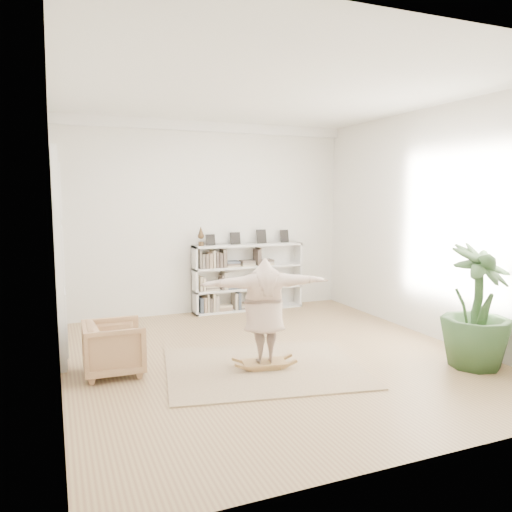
{
  "coord_description": "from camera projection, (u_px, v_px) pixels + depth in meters",
  "views": [
    {
      "loc": [
        -2.77,
        -6.17,
        2.24
      ],
      "look_at": [
        -0.07,
        0.4,
        1.38
      ],
      "focal_mm": 35.0,
      "sensor_mm": 36.0,
      "label": 1
    }
  ],
  "objects": [
    {
      "name": "bookshelf",
      "position": [
        248.0,
        278.0,
        9.77
      ],
      "size": [
        2.2,
        0.35,
        1.64
      ],
      "color": "silver",
      "rests_on": "floor"
    },
    {
      "name": "floor",
      "position": [
        272.0,
        356.0,
        6.98
      ],
      "size": [
        6.0,
        6.0,
        0.0
      ],
      "primitive_type": "plane",
      "color": "#8E6949",
      "rests_on": "ground"
    },
    {
      "name": "armchair",
      "position": [
        114.0,
        348.0,
        6.26
      ],
      "size": [
        0.75,
        0.73,
        0.67
      ],
      "primitive_type": "imported",
      "rotation": [
        0.0,
        0.0,
        1.55
      ],
      "color": "tan",
      "rests_on": "floor"
    },
    {
      "name": "rug",
      "position": [
        264.0,
        368.0,
        6.48
      ],
      "size": [
        2.83,
        2.43,
        0.02
      ],
      "primitive_type": "cube",
      "rotation": [
        0.0,
        0.0,
        -0.19
      ],
      "color": "tan",
      "rests_on": "floor"
    },
    {
      "name": "rocker_board",
      "position": [
        264.0,
        363.0,
        6.47
      ],
      "size": [
        0.61,
        0.43,
        0.12
      ],
      "rotation": [
        0.0,
        0.0,
        -0.19
      ],
      "color": "olive",
      "rests_on": "rug"
    },
    {
      "name": "doors",
      "position": [
        58.0,
        256.0,
        6.99
      ],
      "size": [
        0.09,
        1.78,
        2.92
      ],
      "color": "white",
      "rests_on": "floor"
    },
    {
      "name": "person",
      "position": [
        264.0,
        307.0,
        6.38
      ],
      "size": [
        1.72,
        0.75,
        1.35
      ],
      "primitive_type": "imported",
      "rotation": [
        0.0,
        0.0,
        2.96
      ],
      "color": "#C5A794",
      "rests_on": "rocker_board"
    },
    {
      "name": "houseplant",
      "position": [
        477.0,
        307.0,
        6.47
      ],
      "size": [
        1.1,
        1.1,
        1.61
      ],
      "primitive_type": "imported",
      "rotation": [
        0.0,
        0.0,
        0.26
      ],
      "color": "#2F4E27",
      "rests_on": "floor"
    },
    {
      "name": "room_shell",
      "position": [
        208.0,
        127.0,
        9.26
      ],
      "size": [
        6.0,
        6.0,
        6.0
      ],
      "color": "silver",
      "rests_on": "floor"
    }
  ]
}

